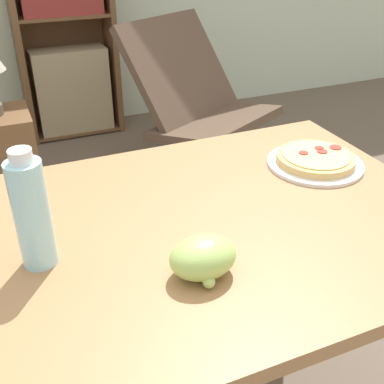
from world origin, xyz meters
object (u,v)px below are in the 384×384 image
drink_bottle (32,213)px  lounge_chair_far (201,129)px  side_table (3,164)px  grape_bunch (203,258)px  pizza_on_plate (315,160)px  bookshelf (64,26)px

drink_bottle → lounge_chair_far: size_ratio=0.25×
lounge_chair_far → side_table: 1.11m
grape_bunch → drink_bottle: 0.34m
pizza_on_plate → grape_bunch: grape_bunch is taller
grape_bunch → bookshelf: 2.69m
pizza_on_plate → bookshelf: 2.39m
lounge_chair_far → side_table: size_ratio=1.82×
bookshelf → drink_bottle: bearing=-101.0°
pizza_on_plate → drink_bottle: (-0.76, -0.14, 0.10)m
grape_bunch → side_table: (-0.33, 1.75, -0.55)m
pizza_on_plate → side_table: pizza_on_plate is taller
drink_bottle → lounge_chair_far: bearing=56.0°
grape_bunch → bookshelf: (0.20, 2.68, -0.08)m
pizza_on_plate → lounge_chair_far: 1.55m
lounge_chair_far → bookshelf: bookshelf is taller
pizza_on_plate → drink_bottle: drink_bottle is taller
side_table → lounge_chair_far: bearing=-0.5°
lounge_chair_far → drink_bottle: bearing=-151.1°
lounge_chair_far → bookshelf: (-0.57, 0.94, 0.45)m
drink_bottle → side_table: (-0.05, 1.58, -0.62)m
lounge_chair_far → grape_bunch: bearing=-141.2°
drink_bottle → bookshelf: bookshelf is taller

